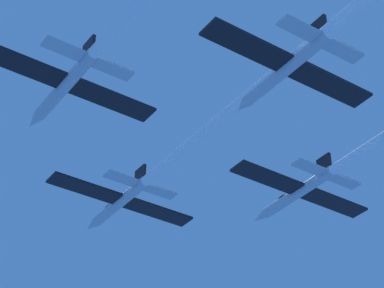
{
  "coord_description": "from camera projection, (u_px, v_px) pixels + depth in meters",
  "views": [
    {
      "loc": [
        -35.31,
        -65.84,
        -42.98
      ],
      "look_at": [
        -0.01,
        -14.29,
        -0.15
      ],
      "focal_mm": 72.84,
      "sensor_mm": 36.0,
      "label": 1
    }
  ],
  "objects": [
    {
      "name": "jet_lead",
      "position": [
        203.0,
        133.0,
        74.32
      ],
      "size": [
        17.2,
        55.49,
        2.85
      ],
      "color": "#B2BAC6"
    }
  ]
}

